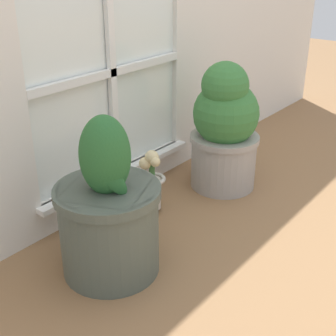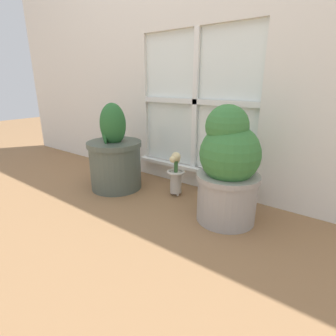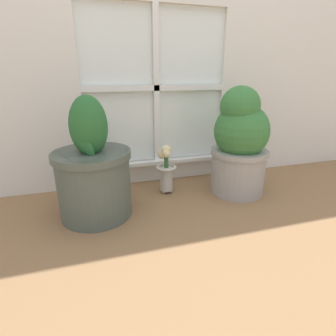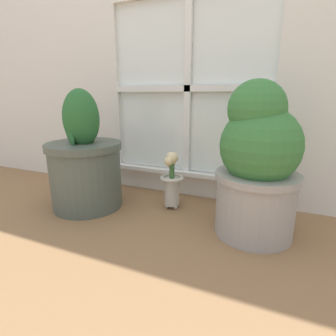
# 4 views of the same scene
# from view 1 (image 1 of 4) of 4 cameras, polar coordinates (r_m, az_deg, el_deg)

# --- Properties ---
(ground_plane) EXTENTS (10.00, 10.00, 0.00)m
(ground_plane) POSITION_cam_1_polar(r_m,az_deg,el_deg) (2.09, 4.51, -7.82)
(ground_plane) COLOR olive
(potted_plant_left) EXTENTS (0.39, 0.39, 0.63)m
(potted_plant_left) POSITION_cam_1_polar(r_m,az_deg,el_deg) (1.75, -7.24, -5.70)
(potted_plant_left) COLOR #4C564C
(potted_plant_left) RESTS_ON ground_plane
(potted_plant_right) EXTENTS (0.35, 0.35, 0.66)m
(potted_plant_right) POSITION_cam_1_polar(r_m,az_deg,el_deg) (2.36, 6.94, 4.75)
(potted_plant_right) COLOR #9E9993
(potted_plant_right) RESTS_ON ground_plane
(flower_vase) EXTENTS (0.13, 0.13, 0.31)m
(flower_vase) POSITION_cam_1_polar(r_m,az_deg,el_deg) (2.17, -1.97, -1.59)
(flower_vase) COLOR #BCB7AD
(flower_vase) RESTS_ON ground_plane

